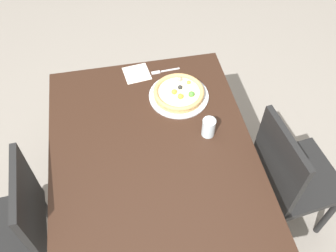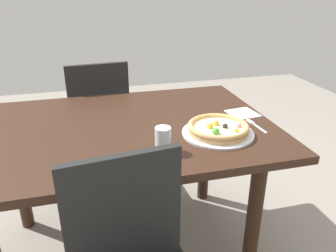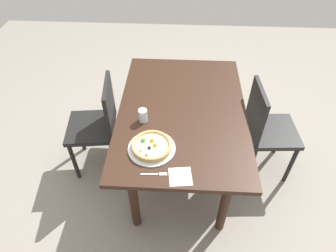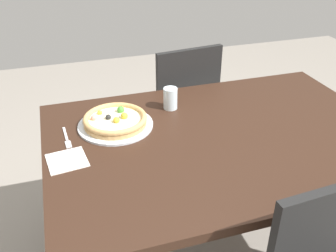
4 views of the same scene
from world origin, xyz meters
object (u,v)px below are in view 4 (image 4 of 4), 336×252
object	(u,v)px
dining_table	(221,154)
pizza	(115,120)
napkin	(67,160)
fork	(67,139)
chair_near	(179,107)
plate	(116,125)
drinking_glass	(170,98)

from	to	relation	value
dining_table	pizza	bearing A→B (deg)	-25.88
dining_table	napkin	distance (m)	0.63
dining_table	fork	xyz separation A→B (m)	(0.62, -0.15, 0.10)
chair_near	plate	size ratio (longest dim) A/B	2.81
fork	pizza	bearing A→B (deg)	99.36
dining_table	napkin	bearing A→B (deg)	-0.13
plate	pizza	distance (m)	0.03
drinking_glass	napkin	distance (m)	0.57
chair_near	plate	xyz separation A→B (m)	(0.46, 0.50, 0.24)
napkin	pizza	bearing A→B (deg)	-138.05
plate	napkin	world-z (taller)	plate
dining_table	pizza	size ratio (longest dim) A/B	5.28
dining_table	plate	bearing A→B (deg)	-25.80
plate	drinking_glass	xyz separation A→B (m)	(-0.27, -0.09, 0.05)
napkin	chair_near	bearing A→B (deg)	-134.15
dining_table	chair_near	size ratio (longest dim) A/B	1.59
plate	fork	bearing A→B (deg)	12.84
drinking_glass	napkin	world-z (taller)	drinking_glass
dining_table	fork	size ratio (longest dim) A/B	8.64
dining_table	napkin	xyz separation A→B (m)	(0.63, -0.00, 0.10)
chair_near	plate	distance (m)	0.72
chair_near	pizza	size ratio (longest dim) A/B	3.32
fork	plate	bearing A→B (deg)	99.18
napkin	dining_table	bearing A→B (deg)	179.87
chair_near	dining_table	bearing A→B (deg)	-101.14
chair_near	pizza	xyz separation A→B (m)	(0.46, 0.50, 0.26)
chair_near	pizza	world-z (taller)	chair_near
dining_table	chair_near	xyz separation A→B (m)	(-0.05, -0.70, -0.14)
plate	pizza	xyz separation A→B (m)	(-0.00, -0.00, 0.03)
dining_table	fork	bearing A→B (deg)	-13.68
chair_near	napkin	xyz separation A→B (m)	(0.68, 0.70, 0.23)
plate	napkin	xyz separation A→B (m)	(0.22, 0.20, -0.00)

